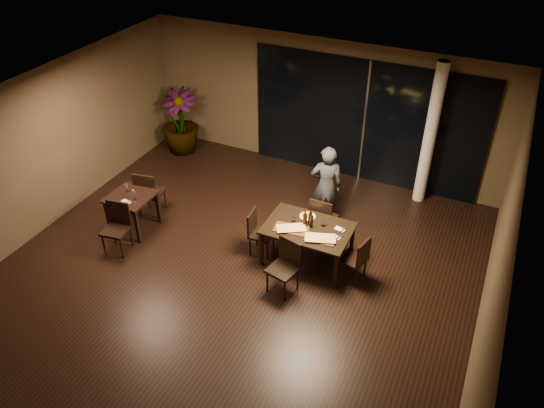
{
  "coord_description": "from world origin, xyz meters",
  "views": [
    {
      "loc": [
        3.52,
        -6.07,
        6.33
      ],
      "look_at": [
        0.32,
        0.79,
        1.05
      ],
      "focal_mm": 35.0,
      "sensor_mm": 36.0,
      "label": 1
    }
  ],
  "objects_px": {
    "chair_main_near": "(286,263)",
    "chair_main_left": "(258,230)",
    "chair_side_far": "(148,191)",
    "diner": "(326,186)",
    "main_table": "(308,231)",
    "chair_side_near": "(117,224)",
    "bottle_c": "(310,217)",
    "side_table": "(132,201)",
    "bottle_b": "(311,220)",
    "bottle_a": "(305,218)",
    "potted_plant": "(180,122)",
    "chair_main_right": "(357,257)",
    "chair_main_far": "(322,217)"
  },
  "relations": [
    {
      "from": "bottle_b",
      "to": "bottle_c",
      "type": "xyz_separation_m",
      "value": [
        -0.06,
        0.08,
        -0.01
      ]
    },
    {
      "from": "main_table",
      "to": "bottle_a",
      "type": "xyz_separation_m",
      "value": [
        -0.07,
        0.03,
        0.24
      ]
    },
    {
      "from": "chair_side_far",
      "to": "chair_side_near",
      "type": "bearing_deg",
      "value": 86.29
    },
    {
      "from": "chair_main_far",
      "to": "chair_main_near",
      "type": "height_order",
      "value": "chair_main_far"
    },
    {
      "from": "chair_main_far",
      "to": "chair_main_near",
      "type": "xyz_separation_m",
      "value": [
        -0.09,
        -1.45,
        -0.0
      ]
    },
    {
      "from": "side_table",
      "to": "chair_side_far",
      "type": "height_order",
      "value": "chair_side_far"
    },
    {
      "from": "chair_main_far",
      "to": "potted_plant",
      "type": "bearing_deg",
      "value": -21.27
    },
    {
      "from": "chair_main_left",
      "to": "bottle_c",
      "type": "xyz_separation_m",
      "value": [
        0.9,
        0.25,
        0.41
      ]
    },
    {
      "from": "main_table",
      "to": "chair_side_near",
      "type": "relative_size",
      "value": 1.56
    },
    {
      "from": "potted_plant",
      "to": "bottle_c",
      "type": "distance_m",
      "value": 4.88
    },
    {
      "from": "side_table",
      "to": "chair_main_far",
      "type": "height_order",
      "value": "chair_main_far"
    },
    {
      "from": "chair_main_near",
      "to": "main_table",
      "type": "bearing_deg",
      "value": 98.89
    },
    {
      "from": "chair_side_far",
      "to": "bottle_b",
      "type": "distance_m",
      "value": 3.44
    },
    {
      "from": "chair_main_left",
      "to": "chair_main_near",
      "type": "bearing_deg",
      "value": -133.41
    },
    {
      "from": "chair_side_far",
      "to": "bottle_b",
      "type": "height_order",
      "value": "bottle_b"
    },
    {
      "from": "main_table",
      "to": "chair_main_near",
      "type": "height_order",
      "value": "chair_main_near"
    },
    {
      "from": "side_table",
      "to": "bottle_c",
      "type": "bearing_deg",
      "value": 10.26
    },
    {
      "from": "main_table",
      "to": "side_table",
      "type": "xyz_separation_m",
      "value": [
        -3.4,
        -0.5,
        -0.05
      ]
    },
    {
      "from": "chair_main_far",
      "to": "bottle_b",
      "type": "relative_size",
      "value": 3.13
    },
    {
      "from": "side_table",
      "to": "chair_side_far",
      "type": "distance_m",
      "value": 0.5
    },
    {
      "from": "chair_side_far",
      "to": "bottle_a",
      "type": "bearing_deg",
      "value": 171.26
    },
    {
      "from": "chair_side_near",
      "to": "bottle_c",
      "type": "height_order",
      "value": "bottle_c"
    },
    {
      "from": "chair_side_far",
      "to": "chair_side_near",
      "type": "height_order",
      "value": "chair_side_far"
    },
    {
      "from": "bottle_b",
      "to": "potted_plant",
      "type": "bearing_deg",
      "value": 150.14
    },
    {
      "from": "potted_plant",
      "to": "bottle_a",
      "type": "distance_m",
      "value": 4.87
    },
    {
      "from": "bottle_c",
      "to": "chair_main_near",
      "type": "bearing_deg",
      "value": -92.94
    },
    {
      "from": "chair_side_far",
      "to": "diner",
      "type": "xyz_separation_m",
      "value": [
        3.25,
        1.24,
        0.29
      ]
    },
    {
      "from": "chair_main_left",
      "to": "chair_main_right",
      "type": "bearing_deg",
      "value": -94.32
    },
    {
      "from": "main_table",
      "to": "bottle_a",
      "type": "distance_m",
      "value": 0.25
    },
    {
      "from": "bottle_b",
      "to": "main_table",
      "type": "bearing_deg",
      "value": -136.95
    },
    {
      "from": "chair_main_near",
      "to": "bottle_b",
      "type": "height_order",
      "value": "bottle_b"
    },
    {
      "from": "chair_main_left",
      "to": "bottle_a",
      "type": "xyz_separation_m",
      "value": [
        0.84,
        0.16,
        0.43
      ]
    },
    {
      "from": "chair_main_near",
      "to": "bottle_a",
      "type": "xyz_separation_m",
      "value": [
        -0.01,
        0.83,
        0.38
      ]
    },
    {
      "from": "potted_plant",
      "to": "bottle_b",
      "type": "relative_size",
      "value": 4.98
    },
    {
      "from": "side_table",
      "to": "bottle_c",
      "type": "distance_m",
      "value": 3.45
    },
    {
      "from": "side_table",
      "to": "chair_main_near",
      "type": "height_order",
      "value": "chair_main_near"
    },
    {
      "from": "chair_main_near",
      "to": "chair_side_near",
      "type": "distance_m",
      "value": 3.23
    },
    {
      "from": "chair_main_far",
      "to": "chair_main_right",
      "type": "xyz_separation_m",
      "value": [
        0.91,
        -0.75,
        -0.05
      ]
    },
    {
      "from": "chair_side_far",
      "to": "diner",
      "type": "height_order",
      "value": "diner"
    },
    {
      "from": "side_table",
      "to": "bottle_a",
      "type": "relative_size",
      "value": 2.43
    },
    {
      "from": "chair_main_right",
      "to": "potted_plant",
      "type": "relative_size",
      "value": 0.57
    },
    {
      "from": "chair_main_right",
      "to": "chair_main_left",
      "type": "bearing_deg",
      "value": -75.66
    },
    {
      "from": "chair_side_near",
      "to": "potted_plant",
      "type": "xyz_separation_m",
      "value": [
        -0.99,
        3.62,
        0.23
      ]
    },
    {
      "from": "chair_main_far",
      "to": "chair_side_near",
      "type": "height_order",
      "value": "chair_main_far"
    },
    {
      "from": "side_table",
      "to": "bottle_b",
      "type": "height_order",
      "value": "bottle_b"
    },
    {
      "from": "chair_side_near",
      "to": "diner",
      "type": "bearing_deg",
      "value": 27.77
    },
    {
      "from": "side_table",
      "to": "bottle_b",
      "type": "relative_size",
      "value": 2.59
    },
    {
      "from": "chair_main_near",
      "to": "chair_main_left",
      "type": "relative_size",
      "value": 1.1
    },
    {
      "from": "potted_plant",
      "to": "bottle_b",
      "type": "height_order",
      "value": "potted_plant"
    },
    {
      "from": "chair_main_left",
      "to": "chair_side_far",
      "type": "height_order",
      "value": "chair_side_far"
    }
  ]
}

